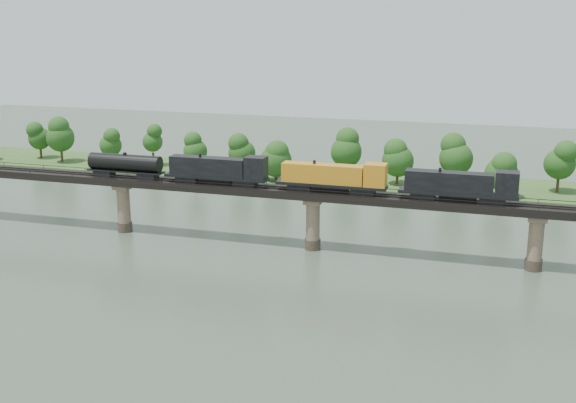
# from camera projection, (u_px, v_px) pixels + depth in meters

# --- Properties ---
(ground) EXTENTS (400.00, 400.00, 0.00)m
(ground) POSITION_uv_depth(u_px,v_px,m) (262.00, 309.00, 109.82)
(ground) COLOR #354335
(ground) RESTS_ON ground
(far_bank) EXTENTS (300.00, 24.00, 1.60)m
(far_bank) POSITION_uv_depth(u_px,v_px,m) (366.00, 182.00, 188.33)
(far_bank) COLOR #2D4F1F
(far_bank) RESTS_ON ground
(bridge) EXTENTS (236.00, 30.00, 11.50)m
(bridge) POSITION_uv_depth(u_px,v_px,m) (313.00, 222.00, 136.21)
(bridge) COLOR #473A2D
(bridge) RESTS_ON ground
(bridge_superstructure) EXTENTS (220.00, 4.90, 0.75)m
(bridge_superstructure) POSITION_uv_depth(u_px,v_px,m) (313.00, 189.00, 134.59)
(bridge_superstructure) COLOR black
(bridge_superstructure) RESTS_ON bridge
(far_treeline) EXTENTS (289.06, 17.54, 13.60)m
(far_treeline) POSITION_uv_depth(u_px,v_px,m) (332.00, 153.00, 184.42)
(far_treeline) COLOR #382619
(far_treeline) RESTS_ON far_bank
(freight_train) EXTENTS (83.96, 3.27, 5.78)m
(freight_train) POSITION_uv_depth(u_px,v_px,m) (293.00, 175.00, 135.07)
(freight_train) COLOR black
(freight_train) RESTS_ON bridge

